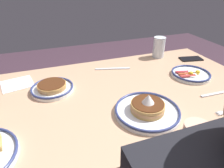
{
  "coord_description": "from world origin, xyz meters",
  "views": [
    {
      "loc": [
        0.3,
        0.75,
        1.25
      ],
      "look_at": [
        0.02,
        -0.03,
        0.78
      ],
      "focal_mm": 31.44,
      "sensor_mm": 36.0,
      "label": 1
    }
  ],
  "objects": [
    {
      "name": "paper_napkin",
      "position": [
        0.46,
        -0.24,
        0.75
      ],
      "size": [
        0.17,
        0.17,
        0.0
      ],
      "primitive_type": "cube",
      "rotation": [
        0.0,
        0.0,
        0.2
      ],
      "color": "white",
      "rests_on": "dining_table"
    },
    {
      "name": "cell_phone",
      "position": [
        -0.61,
        -0.21,
        0.75
      ],
      "size": [
        0.16,
        0.1,
        0.01
      ],
      "primitive_type": "cube",
      "rotation": [
        0.0,
        0.0,
        -0.19
      ],
      "color": "black",
      "rests_on": "dining_table"
    },
    {
      "name": "dining_table",
      "position": [
        0.0,
        0.0,
        0.64
      ],
      "size": [
        1.46,
        0.8,
        0.75
      ],
      "color": "tan",
      "rests_on": "ground_plane"
    },
    {
      "name": "drinking_glass",
      "position": [
        -0.42,
        -0.33,
        0.81
      ],
      "size": [
        0.08,
        0.08,
        0.14
      ],
      "color": "silver",
      "rests_on": "dining_table"
    },
    {
      "name": "plate_far_side",
      "position": [
        -0.05,
        0.2,
        0.77
      ],
      "size": [
        0.27,
        0.27,
        0.09
      ],
      "color": "white",
      "rests_on": "dining_table"
    },
    {
      "name": "plate_near_main",
      "position": [
        -0.44,
        -0.01,
        0.76
      ],
      "size": [
        0.21,
        0.21,
        0.04
      ],
      "color": "silver",
      "rests_on": "dining_table"
    },
    {
      "name": "plate_far_companion",
      "position": [
        0.3,
        -0.12,
        0.77
      ],
      "size": [
        0.21,
        0.21,
        0.04
      ],
      "color": "white",
      "rests_on": "dining_table"
    },
    {
      "name": "fork_far",
      "position": [
        -0.44,
        0.18,
        0.75
      ],
      "size": [
        0.18,
        0.02,
        0.01
      ],
      "color": "silver",
      "rests_on": "dining_table"
    },
    {
      "name": "butter_knife",
      "position": [
        -0.06,
        -0.25,
        0.75
      ],
      "size": [
        0.21,
        0.07,
        0.01
      ],
      "color": "silver",
      "rests_on": "dining_table"
    }
  ]
}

